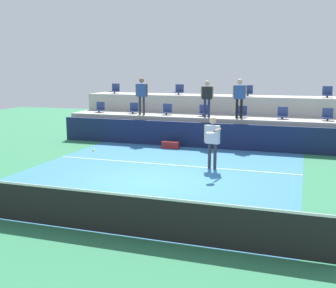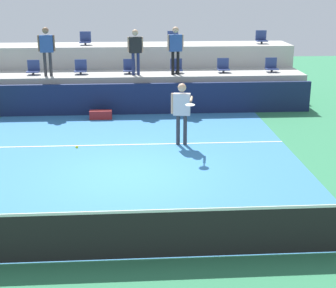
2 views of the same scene
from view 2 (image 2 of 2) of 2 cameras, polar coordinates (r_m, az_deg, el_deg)
ground_plane at (r=12.52m, az=-4.38°, el=-3.45°), size 40.00×40.00×0.00m
court_inner_paint at (r=13.46m, az=-4.36°, el=-1.90°), size 9.00×10.00×0.01m
court_service_line at (r=14.78m, az=-4.33°, el=-0.06°), size 9.00×0.06×0.00m
tennis_net at (r=8.67m, az=-4.62°, el=-9.95°), size 10.48×0.08×1.07m
sponsor_backboard at (r=18.12m, az=-4.31°, el=5.06°), size 13.00×0.16×1.10m
seating_tier_lower at (r=19.37m, az=-4.30°, el=6.12°), size 13.00×1.80×1.25m
seating_tier_upper at (r=21.06m, az=-4.30°, el=8.24°), size 13.00×1.80×2.10m
stadium_chair_lower_left at (r=19.51m, az=-14.86°, el=8.17°), size 0.44×0.40×0.52m
stadium_chair_lower_mid_left at (r=19.25m, az=-9.76°, el=8.38°), size 0.44×0.40×0.52m
stadium_chair_lower_center at (r=19.15m, az=-4.34°, el=8.54°), size 0.44×0.40×0.52m
stadium_chair_lower_mid_right at (r=19.22m, az=0.93°, el=8.62°), size 0.44×0.40×0.52m
stadium_chair_lower_right at (r=19.45m, az=6.21°, el=8.62°), size 0.44×0.40×0.52m
stadium_chair_lower_far_right at (r=19.85m, az=11.51°, el=8.56°), size 0.44×0.40×0.52m
stadium_chair_upper_left at (r=20.91m, az=-9.25°, el=11.49°), size 0.44×0.40×0.52m
stadium_chair_upper_right at (r=20.89m, az=0.57°, el=11.71°), size 0.44×0.40×0.52m
stadium_chair_upper_far_right at (r=21.46m, az=10.42°, el=11.59°), size 0.44×0.40×0.52m
tennis_player at (r=14.43m, az=1.58°, el=4.11°), size 0.62×1.29×1.80m
spectator_leaning_on_rail at (r=18.91m, az=-13.45°, el=10.56°), size 0.61×0.25×1.74m
spectator_in_white at (r=18.67m, az=-3.67°, el=10.69°), size 0.58×0.25×1.64m
spectator_in_grey at (r=18.72m, az=0.84°, el=10.94°), size 0.60×0.26×1.72m
tennis_ball at (r=10.93m, az=-10.18°, el=-0.34°), size 0.07×0.07×0.07m
equipment_bag at (r=17.65m, az=-7.54°, el=3.28°), size 0.76×0.28×0.30m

